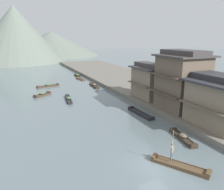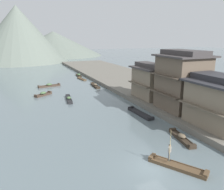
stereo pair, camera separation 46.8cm
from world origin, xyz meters
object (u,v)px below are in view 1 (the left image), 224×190
Objects in this scene: house_waterfront_nearest at (224,101)px; house_waterfront_second at (182,80)px; boat_crossing_west at (183,137)px; boat_moored_far at (48,86)px; house_waterfront_tall at (150,81)px; boat_midriver_upstream at (68,99)px; boat_foreground_poled at (180,166)px; boat_midriver_drifting at (42,94)px; boat_upstream_distant at (140,113)px; boat_moored_nearest at (94,86)px; boatman_person at (172,150)px; boat_moored_third at (77,75)px; boat_moored_second at (80,79)px.

house_waterfront_second is at bearing 91.18° from house_waterfront_nearest.
boat_crossing_west is 6.95m from house_waterfront_nearest.
house_waterfront_tall is at bearing -53.06° from boat_moored_far.
boat_midriver_upstream is 0.65× the size of house_waterfront_second.
boat_midriver_drifting is (-8.05, 31.13, 0.14)m from boat_foreground_poled.
boat_moored_far reaches higher than boat_midriver_drifting.
boat_upstream_distant is (4.09, 13.66, 0.01)m from boat_foreground_poled.
boat_foreground_poled is 0.87× the size of boat_midriver_upstream.
boat_crossing_west is 0.58× the size of house_waterfront_nearest.
boat_moored_nearest is 0.64× the size of house_waterfront_second.
boat_moored_far is 0.73× the size of house_waterfront_tall.
boat_moored_nearest reaches higher than boat_crossing_west.
boat_foreground_poled is 1.62× the size of boatman_person.
house_waterfront_nearest and house_waterfront_tall have the same top height.
boat_moored_third is at bearing 71.38° from boat_midriver_upstream.
boat_moored_nearest is 0.97× the size of boat_upstream_distant.
boat_moored_third is at bearing 57.70° from boat_midriver_drifting.
boat_moored_far is 38.34m from house_waterfront_nearest.
boat_upstream_distant is at bearing -68.85° from boat_moored_far.
boatman_person is 0.58× the size of boat_moored_far.
house_waterfront_second is (14.01, -13.89, 4.86)m from boat_midriver_upstream.
house_waterfront_second is at bearing -17.38° from boat_upstream_distant.
boat_moored_second is at bearing -96.56° from boat_moored_third.
boat_moored_third is 0.60× the size of house_waterfront_tall.
boat_midriver_upstream reaches higher than boat_foreground_poled.
house_waterfront_second is (5.86, -1.83, 4.92)m from boat_upstream_distant.
boatman_person is 0.52× the size of boat_upstream_distant.
boat_moored_nearest is 10.18m from boat_moored_second.
boat_foreground_poled is 32.16m from boat_midriver_drifting.
house_waterfront_nearest is (18.15, -26.66, 3.48)m from boat_midriver_drifting.
boat_moored_nearest is 15.80m from boat_moored_third.
boat_foreground_poled is at bearing -115.60° from house_waterfront_tall.
boat_upstream_distant is at bearing 90.13° from boat_crossing_west.
boat_moored_third is (0.65, 5.63, 0.15)m from boat_moored_second.
boat_midriver_drifting is 26.82m from house_waterfront_second.
boat_moored_far reaches higher than boat_crossing_west.
boat_upstream_distant is 0.66× the size of house_waterfront_second.
boat_foreground_poled is at bearing -56.32° from boatman_person.
boatman_person is 0.35× the size of house_waterfront_second.
boat_moored_second is 11.27m from boat_moored_far.
boat_midriver_drifting is at bearing -122.30° from boat_moored_third.
boat_foreground_poled is 0.85× the size of boat_upstream_distant.
boat_foreground_poled is 0.60× the size of house_waterfront_nearest.
house_waterfront_tall reaches higher than boat_midriver_drifting.
house_waterfront_tall is (15.00, -19.95, 3.52)m from boat_moored_far.
house_waterfront_second is at bearing -84.36° from house_waterfront_tall.
boat_moored_second is at bearing 49.99° from boat_midriver_drifting.
boat_moored_nearest is 0.99× the size of boat_midriver_upstream.
boat_moored_far reaches higher than boat_foreground_poled.
boat_midriver_upstream is 0.98× the size of boat_upstream_distant.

